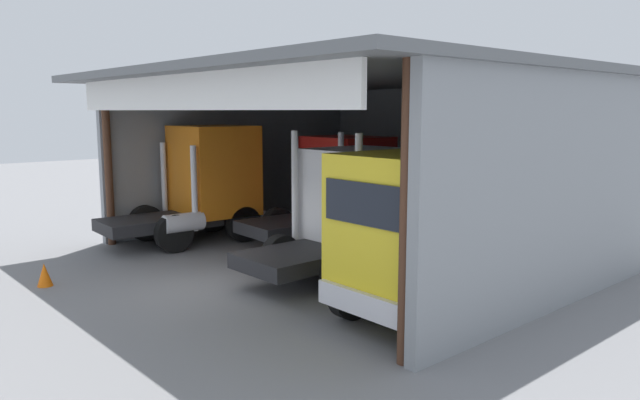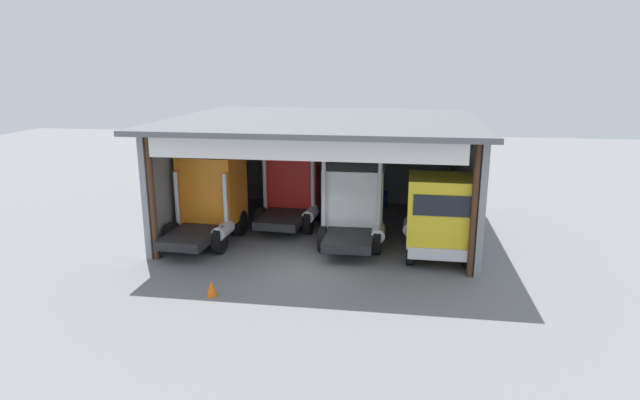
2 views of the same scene
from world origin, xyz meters
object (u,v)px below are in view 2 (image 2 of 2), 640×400
(truck_red_center_right_bay, at_px, (294,188))
(traffic_cone, at_px, (212,288))
(oil_drum, at_px, (381,199))
(truck_white_yard_outside, at_px, (354,203))
(truck_orange_center_left_bay, at_px, (211,197))
(tool_cart, at_px, (339,197))
(truck_yellow_left_bay, at_px, (439,215))

(truck_red_center_right_bay, height_order, traffic_cone, truck_red_center_right_bay)
(oil_drum, bearing_deg, truck_white_yard_outside, -99.47)
(oil_drum, relative_size, traffic_cone, 1.54)
(truck_white_yard_outside, bearing_deg, oil_drum, 80.01)
(truck_orange_center_left_bay, distance_m, truck_red_center_right_bay, 4.27)
(truck_orange_center_left_bay, height_order, tool_cart, truck_orange_center_left_bay)
(truck_red_center_right_bay, relative_size, truck_white_yard_outside, 0.99)
(oil_drum, distance_m, tool_cart, 2.27)
(truck_yellow_left_bay, relative_size, traffic_cone, 9.03)
(truck_orange_center_left_bay, height_order, truck_white_yard_outside, truck_orange_center_left_bay)
(truck_white_yard_outside, xyz_separation_m, truck_yellow_left_bay, (3.47, -1.70, 0.06))
(oil_drum, bearing_deg, truck_orange_center_left_bay, -137.17)
(truck_orange_center_left_bay, bearing_deg, tool_cart, 55.37)
(truck_yellow_left_bay, xyz_separation_m, oil_drum, (-2.49, 7.56, -1.33))
(truck_yellow_left_bay, xyz_separation_m, traffic_cone, (-7.56, -4.71, -1.48))
(oil_drum, bearing_deg, truck_red_center_right_bay, -138.52)
(truck_red_center_right_bay, xyz_separation_m, oil_drum, (4.06, 3.59, -1.31))
(truck_white_yard_outside, relative_size, tool_cart, 4.94)
(truck_white_yard_outside, bearing_deg, truck_orange_center_left_bay, -173.75)
(tool_cart, bearing_deg, truck_yellow_left_bay, -56.96)
(truck_white_yard_outside, distance_m, truck_yellow_left_bay, 3.86)
(oil_drum, height_order, tool_cart, tool_cart)
(truck_white_yard_outside, xyz_separation_m, oil_drum, (0.98, 5.86, -1.27))
(truck_red_center_right_bay, height_order, truck_white_yard_outside, truck_white_yard_outside)
(truck_orange_center_left_bay, distance_m, traffic_cone, 6.25)
(truck_orange_center_left_bay, xyz_separation_m, oil_drum, (7.10, 6.58, -1.48))
(truck_red_center_right_bay, relative_size, truck_yellow_left_bay, 0.97)
(truck_white_yard_outside, relative_size, truck_yellow_left_bay, 0.98)
(truck_red_center_right_bay, height_order, oil_drum, truck_red_center_right_bay)
(truck_white_yard_outside, distance_m, traffic_cone, 7.74)
(truck_orange_center_left_bay, bearing_deg, traffic_cone, -67.47)
(oil_drum, xyz_separation_m, traffic_cone, (-5.08, -12.27, -0.15))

